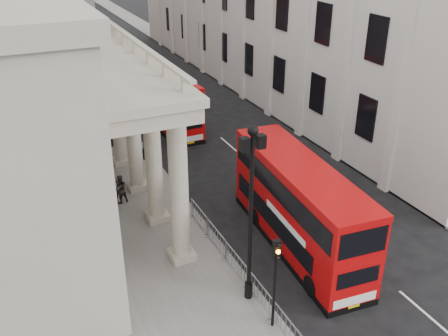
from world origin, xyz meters
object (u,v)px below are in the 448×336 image
(bus_far, at_px, (166,98))
(lamp_post_south, at_px, (251,206))
(bus_near, at_px, (299,205))
(pedestrian_c, at_px, (109,135))
(traffic_light, at_px, (276,268))
(pedestrian_a, at_px, (114,190))
(lamp_post_mid, at_px, (140,94))
(pedestrian_b, at_px, (120,189))
(lamp_post_north, at_px, (92,45))

(bus_far, bearing_deg, lamp_post_south, -101.03)
(bus_near, xyz_separation_m, pedestrian_c, (-5.98, 16.63, -1.47))
(traffic_light, bearing_deg, bus_near, 48.77)
(bus_near, bearing_deg, lamp_post_south, -142.98)
(traffic_light, relative_size, bus_near, 0.39)
(pedestrian_a, distance_m, pedestrian_c, 8.77)
(bus_near, relative_size, bus_far, 1.08)
(lamp_post_mid, bearing_deg, lamp_post_south, -90.00)
(bus_far, bearing_deg, pedestrian_b, -122.64)
(traffic_light, relative_size, pedestrian_b, 2.39)
(bus_far, bearing_deg, pedestrian_c, -155.61)
(pedestrian_b, relative_size, pedestrian_c, 1.06)
(pedestrian_a, bearing_deg, pedestrian_b, -26.40)
(traffic_light, xyz_separation_m, bus_far, (3.61, 23.97, -0.82))
(lamp_post_south, relative_size, lamp_post_north, 1.00)
(bus_near, bearing_deg, pedestrian_c, 114.38)
(lamp_post_south, height_order, traffic_light, lamp_post_south)
(pedestrian_c, bearing_deg, pedestrian_a, -74.40)
(lamp_post_south, xyz_separation_m, lamp_post_north, (0.00, 32.00, 0.00))
(lamp_post_south, relative_size, bus_far, 0.82)
(lamp_post_mid, height_order, pedestrian_a, lamp_post_mid)
(lamp_post_mid, xyz_separation_m, lamp_post_north, (0.00, 16.00, 0.00))
(bus_near, xyz_separation_m, bus_far, (-0.50, 19.28, -0.15))
(lamp_post_north, distance_m, pedestrian_c, 13.41)
(bus_far, xyz_separation_m, pedestrian_c, (-5.48, -2.65, -1.32))
(pedestrian_b, bearing_deg, lamp_post_south, 91.57)
(pedestrian_b, xyz_separation_m, pedestrian_c, (1.34, 8.60, -0.05))
(lamp_post_mid, bearing_deg, pedestrian_b, -120.34)
(lamp_post_north, bearing_deg, traffic_light, -89.83)
(lamp_post_south, bearing_deg, bus_near, 32.41)
(lamp_post_north, bearing_deg, lamp_post_south, -90.00)
(lamp_post_mid, relative_size, pedestrian_b, 4.62)
(pedestrian_b, bearing_deg, lamp_post_mid, -134.95)
(lamp_post_south, xyz_separation_m, pedestrian_b, (-3.10, 10.70, -3.89))
(bus_near, distance_m, pedestrian_a, 11.18)
(lamp_post_south, distance_m, pedestrian_b, 11.80)
(lamp_post_south, height_order, bus_near, lamp_post_south)
(traffic_light, bearing_deg, lamp_post_south, 92.84)
(lamp_post_mid, height_order, pedestrian_c, lamp_post_mid)
(lamp_post_south, xyz_separation_m, pedestrian_c, (-1.76, 19.30, -3.94))
(lamp_post_mid, bearing_deg, bus_far, 58.05)
(pedestrian_c, bearing_deg, bus_far, 52.53)
(pedestrian_a, xyz_separation_m, pedestrian_c, (1.69, 8.60, -0.11))
(lamp_post_north, height_order, traffic_light, lamp_post_north)
(traffic_light, distance_m, pedestrian_c, 21.51)
(lamp_post_mid, distance_m, lamp_post_north, 16.00)
(bus_far, height_order, pedestrian_a, bus_far)
(pedestrian_a, relative_size, pedestrian_b, 1.07)
(lamp_post_mid, bearing_deg, traffic_light, -89.68)
(bus_near, distance_m, pedestrian_b, 10.95)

